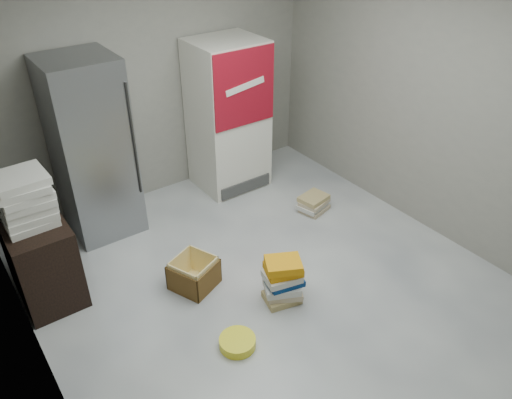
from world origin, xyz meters
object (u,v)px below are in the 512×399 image
object	(u,v)px
steel_fridge	(92,149)
phonebook_stack_main	(283,280)
wood_shelf	(42,259)
coke_cooler	(228,116)
cardboard_box	(194,275)

from	to	relation	value
steel_fridge	phonebook_stack_main	xyz separation A→B (m)	(0.87, -2.07, -0.72)
phonebook_stack_main	wood_shelf	bearing A→B (deg)	161.52
steel_fridge	coke_cooler	world-z (taller)	steel_fridge
steel_fridge	cardboard_box	world-z (taller)	steel_fridge
coke_cooler	phonebook_stack_main	xyz separation A→B (m)	(-0.78, -2.07, -0.67)
steel_fridge	cardboard_box	distance (m)	1.68
wood_shelf	cardboard_box	distance (m)	1.37
wood_shelf	phonebook_stack_main	xyz separation A→B (m)	(1.70, -1.34, -0.17)
coke_cooler	phonebook_stack_main	world-z (taller)	coke_cooler
steel_fridge	phonebook_stack_main	bearing A→B (deg)	-67.23
wood_shelf	cardboard_box	world-z (taller)	wood_shelf
steel_fridge	cardboard_box	xyz separation A→B (m)	(0.31, -1.43, -0.83)
coke_cooler	phonebook_stack_main	size ratio (longest dim) A/B	3.92
steel_fridge	phonebook_stack_main	size ratio (longest dim) A/B	4.13
cardboard_box	wood_shelf	bearing A→B (deg)	125.62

